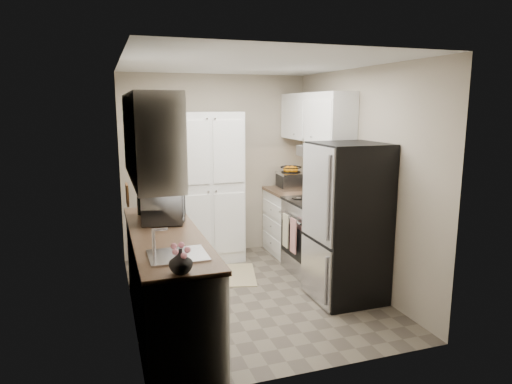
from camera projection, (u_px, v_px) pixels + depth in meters
ground at (252, 294)px, 5.12m from camera, size 3.20×3.20×0.00m
room_shell at (251, 149)px, 4.80m from camera, size 2.64×3.24×2.52m
pantry_cabinet at (207, 188)px, 6.09m from camera, size 0.90×0.55×2.00m
base_cabinet_left at (167, 281)px, 4.33m from camera, size 0.60×2.30×0.88m
countertop_left at (165, 235)px, 4.24m from camera, size 0.63×2.33×0.04m
base_cabinet_right at (292, 223)px, 6.46m from camera, size 0.60×0.80×0.88m
countertop_right at (293, 191)px, 6.37m from camera, size 0.63×0.83×0.04m
electric_range at (316, 236)px, 5.70m from camera, size 0.71×0.78×1.13m
refrigerator at (347, 222)px, 4.87m from camera, size 0.70×0.72×1.70m
microwave at (165, 204)px, 4.66m from camera, size 0.52×0.67×0.34m
wine_bottle at (141, 200)px, 4.91m from camera, size 0.08×0.08×0.32m
flower_vase at (181, 261)px, 3.19m from camera, size 0.17×0.17×0.18m
cutting_board at (159, 197)px, 5.17m from camera, size 0.03×0.23×0.28m
toaster_oven at (290, 181)px, 6.42m from camera, size 0.34×0.43×0.24m
fruit_basket at (291, 168)px, 6.39m from camera, size 0.39×0.39×0.12m
kitchen_mat at (235, 275)px, 5.68m from camera, size 0.66×0.87×0.01m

